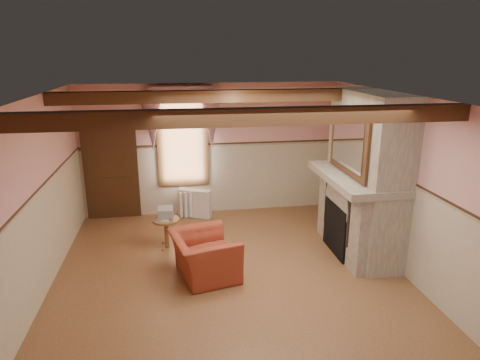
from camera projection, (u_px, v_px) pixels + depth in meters
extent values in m
cube|color=brown|center=(231.00, 277.00, 6.73)|extent=(5.50, 6.00, 0.01)
cube|color=silver|center=(229.00, 97.00, 5.92)|extent=(5.50, 6.00, 0.01)
cube|color=#D99896|center=(211.00, 149.00, 9.16)|extent=(5.50, 0.02, 2.80)
cube|color=#D99896|center=(280.00, 308.00, 3.49)|extent=(5.50, 0.02, 2.80)
cube|color=#D99896|center=(33.00, 203.00, 5.91)|extent=(0.02, 6.00, 2.80)
cube|color=#D99896|center=(403.00, 184.00, 6.74)|extent=(0.02, 6.00, 2.80)
cube|color=black|center=(339.00, 228.00, 7.47)|extent=(0.20, 0.95, 0.90)
imported|color=maroon|center=(204.00, 256.00, 6.69)|extent=(1.14, 1.24, 0.69)
cylinder|color=brown|center=(167.00, 233.00, 7.69)|extent=(0.51, 0.51, 0.55)
cube|color=#B7AD8C|center=(166.00, 213.00, 7.61)|extent=(0.27, 0.33, 0.20)
cube|color=silver|center=(195.00, 203.00, 9.13)|extent=(0.71, 0.44, 0.60)
imported|color=brown|center=(352.00, 169.00, 7.41)|extent=(0.36, 0.36, 0.09)
cube|color=black|center=(339.00, 157.00, 7.96)|extent=(0.14, 0.24, 0.20)
cylinder|color=#BC8835|center=(347.00, 160.00, 7.58)|extent=(0.11, 0.11, 0.28)
cylinder|color=#B32216|center=(379.00, 183.00, 6.45)|extent=(0.06, 0.06, 0.16)
cylinder|color=gold|center=(372.00, 180.00, 6.68)|extent=(0.06, 0.06, 0.12)
cube|color=gray|center=(367.00, 175.00, 7.26)|extent=(0.85, 2.00, 2.80)
cube|color=gray|center=(356.00, 178.00, 7.24)|extent=(1.05, 2.05, 0.12)
cube|color=silver|center=(349.00, 143.00, 7.04)|extent=(0.06, 1.44, 1.04)
cube|color=black|center=(111.00, 170.00, 8.89)|extent=(1.10, 0.10, 2.10)
cube|color=white|center=(183.00, 139.00, 8.97)|extent=(1.06, 0.08, 2.02)
cube|color=gray|center=(182.00, 111.00, 8.71)|extent=(1.30, 0.14, 1.40)
cube|color=black|center=(244.00, 117.00, 4.81)|extent=(5.50, 0.18, 0.20)
cube|color=black|center=(220.00, 96.00, 7.08)|extent=(5.50, 0.18, 0.20)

